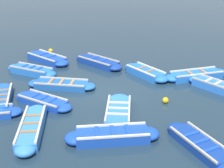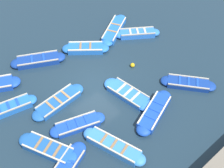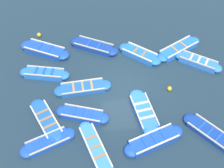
{
  "view_description": "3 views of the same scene",
  "coord_description": "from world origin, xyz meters",
  "px_view_note": "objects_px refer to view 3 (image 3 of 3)",
  "views": [
    {
      "loc": [
        13.6,
        3.39,
        6.55
      ],
      "look_at": [
        -0.19,
        0.35,
        0.53
      ],
      "focal_mm": 50.0,
      "sensor_mm": 36.0,
      "label": 1
    },
    {
      "loc": [
        10.24,
        -7.57,
        14.49
      ],
      "look_at": [
        0.81,
        0.76,
        0.41
      ],
      "focal_mm": 50.0,
      "sensor_mm": 36.0,
      "label": 2
    },
    {
      "loc": [
        12.44,
        -2.03,
        14.97
      ],
      "look_at": [
        -0.46,
        -0.53,
        0.2
      ],
      "focal_mm": 50.0,
      "sensor_mm": 36.0,
      "label": 3
    }
  ],
  "objects_px": {
    "boat_outer_left": "(144,112)",
    "boat_broadside": "(210,133)",
    "boat_drifting": "(95,149)",
    "boat_inner_gap": "(83,88)",
    "boat_end_of_row": "(198,62)",
    "boat_bow_out": "(140,54)",
    "boat_tucked": "(94,46)",
    "boat_near_quay": "(82,114)",
    "boat_alongside": "(154,140)",
    "boat_stern_in": "(179,49)",
    "boat_far_corner": "(48,142)",
    "boat_centre": "(45,74)",
    "buoy_yellow_far": "(170,89)",
    "boat_mid_row": "(46,120)",
    "buoy_orange_near": "(39,35)",
    "boat_outer_right": "(45,50)"
  },
  "relations": [
    {
      "from": "boat_broadside",
      "to": "buoy_yellow_far",
      "type": "xyz_separation_m",
      "value": [
        -3.45,
        -1.45,
        -0.02
      ]
    },
    {
      "from": "boat_outer_right",
      "to": "boat_end_of_row",
      "type": "xyz_separation_m",
      "value": [
        2.4,
        10.31,
        0.0
      ]
    },
    {
      "from": "boat_drifting",
      "to": "boat_broadside",
      "type": "relative_size",
      "value": 1.18
    },
    {
      "from": "boat_broadside",
      "to": "boat_centre",
      "type": "height_order",
      "value": "boat_centre"
    },
    {
      "from": "boat_inner_gap",
      "to": "buoy_yellow_far",
      "type": "xyz_separation_m",
      "value": [
        0.67,
        5.4,
        -0.01
      ]
    },
    {
      "from": "boat_drifting",
      "to": "boat_centre",
      "type": "relative_size",
      "value": 1.11
    },
    {
      "from": "boat_drifting",
      "to": "boat_bow_out",
      "type": "bearing_deg",
      "value": 152.53
    },
    {
      "from": "buoy_orange_near",
      "to": "boat_outer_left",
      "type": "bearing_deg",
      "value": 39.35
    },
    {
      "from": "boat_drifting",
      "to": "boat_bow_out",
      "type": "xyz_separation_m",
      "value": [
        -6.99,
        3.63,
        -0.01
      ]
    },
    {
      "from": "buoy_yellow_far",
      "to": "boat_stern_in",
      "type": "bearing_deg",
      "value": 156.85
    },
    {
      "from": "boat_end_of_row",
      "to": "boat_centre",
      "type": "bearing_deg",
      "value": -90.54
    },
    {
      "from": "boat_alongside",
      "to": "boat_inner_gap",
      "type": "bearing_deg",
      "value": -139.46
    },
    {
      "from": "boat_far_corner",
      "to": "boat_mid_row",
      "type": "relative_size",
      "value": 0.91
    },
    {
      "from": "boat_bow_out",
      "to": "boat_mid_row",
      "type": "relative_size",
      "value": 0.85
    },
    {
      "from": "boat_alongside",
      "to": "boat_mid_row",
      "type": "relative_size",
      "value": 1.03
    },
    {
      "from": "boat_broadside",
      "to": "boat_inner_gap",
      "type": "bearing_deg",
      "value": -121.02
    },
    {
      "from": "boat_near_quay",
      "to": "boat_outer_right",
      "type": "relative_size",
      "value": 0.88
    },
    {
      "from": "boat_centre",
      "to": "boat_tucked",
      "type": "height_order",
      "value": "boat_tucked"
    },
    {
      "from": "boat_broadside",
      "to": "buoy_orange_near",
      "type": "relative_size",
      "value": 10.24
    },
    {
      "from": "boat_stern_in",
      "to": "boat_mid_row",
      "type": "distance_m",
      "value": 10.4
    },
    {
      "from": "boat_bow_out",
      "to": "buoy_orange_near",
      "type": "distance_m",
      "value": 7.58
    },
    {
      "from": "boat_far_corner",
      "to": "boat_centre",
      "type": "bearing_deg",
      "value": -176.61
    },
    {
      "from": "boat_outer_left",
      "to": "boat_drifting",
      "type": "height_order",
      "value": "boat_drifting"
    },
    {
      "from": "boat_outer_left",
      "to": "boat_drifting",
      "type": "distance_m",
      "value": 3.7
    },
    {
      "from": "boat_broadside",
      "to": "boat_centre",
      "type": "relative_size",
      "value": 0.94
    },
    {
      "from": "boat_outer_left",
      "to": "boat_stern_in",
      "type": "distance_m",
      "value": 6.12
    },
    {
      "from": "boat_broadside",
      "to": "boat_outer_right",
      "type": "relative_size",
      "value": 0.85
    },
    {
      "from": "boat_alongside",
      "to": "boat_drifting",
      "type": "xyz_separation_m",
      "value": [
        0.13,
        -3.2,
        0.0
      ]
    },
    {
      "from": "boat_outer_right",
      "to": "boat_stern_in",
      "type": "distance_m",
      "value": 9.39
    },
    {
      "from": "boat_alongside",
      "to": "boat_drifting",
      "type": "height_order",
      "value": "boat_drifting"
    },
    {
      "from": "boat_near_quay",
      "to": "boat_broadside",
      "type": "height_order",
      "value": "boat_near_quay"
    },
    {
      "from": "boat_near_quay",
      "to": "boat_stern_in",
      "type": "bearing_deg",
      "value": 124.66
    },
    {
      "from": "boat_outer_left",
      "to": "boat_outer_right",
      "type": "height_order",
      "value": "boat_outer_right"
    },
    {
      "from": "boat_end_of_row",
      "to": "boat_bow_out",
      "type": "distance_m",
      "value": 3.98
    },
    {
      "from": "buoy_orange_near",
      "to": "boat_outer_right",
      "type": "bearing_deg",
      "value": 15.17
    },
    {
      "from": "boat_bow_out",
      "to": "boat_alongside",
      "type": "bearing_deg",
      "value": -3.57
    },
    {
      "from": "boat_centre",
      "to": "boat_end_of_row",
      "type": "bearing_deg",
      "value": 89.46
    },
    {
      "from": "boat_drifting",
      "to": "boat_inner_gap",
      "type": "bearing_deg",
      "value": -174.25
    },
    {
      "from": "boat_drifting",
      "to": "buoy_yellow_far",
      "type": "bearing_deg",
      "value": 126.9
    },
    {
      "from": "boat_near_quay",
      "to": "boat_outer_left",
      "type": "bearing_deg",
      "value": 86.41
    },
    {
      "from": "buoy_orange_near",
      "to": "boat_inner_gap",
      "type": "bearing_deg",
      "value": 27.85
    },
    {
      "from": "boat_drifting",
      "to": "boat_alongside",
      "type": "bearing_deg",
      "value": 92.3
    },
    {
      "from": "boat_far_corner",
      "to": "boat_broadside",
      "type": "height_order",
      "value": "boat_broadside"
    },
    {
      "from": "boat_outer_right",
      "to": "boat_end_of_row",
      "type": "relative_size",
      "value": 1.21
    },
    {
      "from": "boat_tucked",
      "to": "boat_inner_gap",
      "type": "bearing_deg",
      "value": -14.91
    },
    {
      "from": "boat_alongside",
      "to": "buoy_yellow_far",
      "type": "bearing_deg",
      "value": 154.01
    },
    {
      "from": "boat_far_corner",
      "to": "boat_inner_gap",
      "type": "height_order",
      "value": "boat_inner_gap"
    },
    {
      "from": "boat_centre",
      "to": "buoy_yellow_far",
      "type": "relative_size",
      "value": 11.66
    },
    {
      "from": "boat_outer_left",
      "to": "boat_broadside",
      "type": "distance_m",
      "value": 3.85
    },
    {
      "from": "boat_centre",
      "to": "buoy_yellow_far",
      "type": "distance_m",
      "value": 8.09
    }
  ]
}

